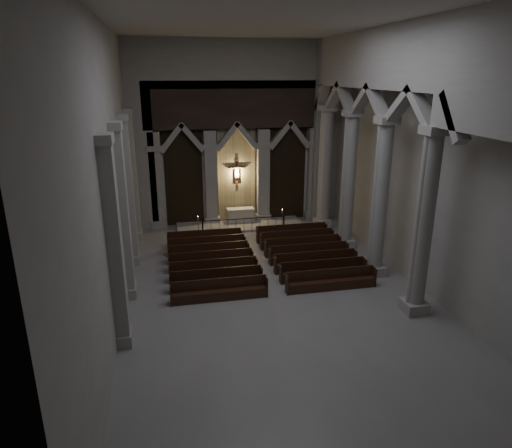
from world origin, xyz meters
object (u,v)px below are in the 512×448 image
at_px(altar_rail, 244,223).
at_px(candle_stand_left, 199,231).
at_px(altar, 240,215).
at_px(worshipper, 275,235).
at_px(pews, 261,260).
at_px(candle_stand_right, 282,223).

relative_size(altar_rail, candle_stand_left, 3.87).
bearing_deg(altar, worshipper, -72.00).
xyz_separation_m(altar, altar_rail, (-0.14, -2.11, 0.08)).
distance_m(altar, candle_stand_left, 3.80).
relative_size(altar, pews, 0.19).
relative_size(altar_rail, worshipper, 4.78).
bearing_deg(altar_rail, candle_stand_right, 11.85).
height_order(altar_rail, worshipper, worshipper).
relative_size(pews, worshipper, 8.70).
xyz_separation_m(pews, worshipper, (1.54, 3.08, 0.24)).
bearing_deg(altar_rail, candle_stand_left, -178.22).
xyz_separation_m(altar, pews, (-0.14, -7.40, -0.30)).
xyz_separation_m(altar, candle_stand_left, (-3.08, -2.20, -0.25)).
bearing_deg(pews, worshipper, 63.40).
xyz_separation_m(candle_stand_right, pews, (-2.71, -5.86, -0.04)).
bearing_deg(candle_stand_right, worshipper, -112.73).
distance_m(candle_stand_left, pews, 5.98).
height_order(altar, altar_rail, altar).
bearing_deg(altar, pews, -91.05).
xyz_separation_m(altar, worshipper, (1.40, -4.32, -0.06)).
bearing_deg(altar, altar_rail, -93.67).
distance_m(altar_rail, candle_stand_right, 2.79).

